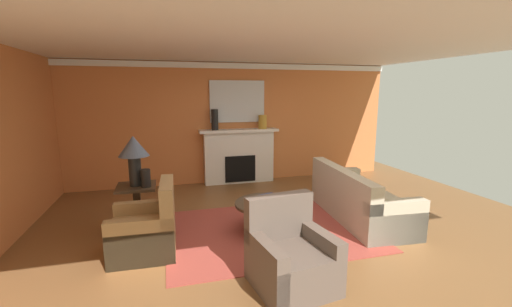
{
  "coord_description": "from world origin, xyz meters",
  "views": [
    {
      "loc": [
        -1.45,
        -4.55,
        2.08
      ],
      "look_at": [
        0.08,
        1.01,
        1.0
      ],
      "focal_mm": 23.09,
      "sensor_mm": 36.0,
      "label": 1
    }
  ],
  "objects_px": {
    "sofa": "(358,201)",
    "vase_mantel_left": "(215,120)",
    "armchair_facing_fireplace": "(291,259)",
    "coffee_table": "(268,210)",
    "vase_on_side_table": "(146,178)",
    "fireplace": "(239,158)",
    "vase_mantel_right": "(263,122)",
    "mantel_mirror": "(237,101)",
    "side_table": "(137,204)",
    "armchair_near_window": "(147,231)",
    "table_lamp": "(134,151)"
  },
  "relations": [
    {
      "from": "vase_on_side_table",
      "to": "table_lamp",
      "type": "bearing_deg",
      "value": 141.34
    },
    {
      "from": "coffee_table",
      "to": "vase_on_side_table",
      "type": "bearing_deg",
      "value": 165.59
    },
    {
      "from": "armchair_facing_fireplace",
      "to": "coffee_table",
      "type": "bearing_deg",
      "value": 82.3
    },
    {
      "from": "mantel_mirror",
      "to": "armchair_facing_fireplace",
      "type": "relative_size",
      "value": 1.33
    },
    {
      "from": "fireplace",
      "to": "vase_mantel_left",
      "type": "distance_m",
      "value": 1.05
    },
    {
      "from": "fireplace",
      "to": "armchair_near_window",
      "type": "bearing_deg",
      "value": -121.98
    },
    {
      "from": "vase_mantel_right",
      "to": "fireplace",
      "type": "bearing_deg",
      "value": 174.84
    },
    {
      "from": "fireplace",
      "to": "vase_mantel_right",
      "type": "xyz_separation_m",
      "value": [
        0.55,
        -0.05,
        0.82
      ]
    },
    {
      "from": "sofa",
      "to": "armchair_facing_fireplace",
      "type": "height_order",
      "value": "armchair_facing_fireplace"
    },
    {
      "from": "vase_mantel_left",
      "to": "mantel_mirror",
      "type": "bearing_deg",
      "value": 17.18
    },
    {
      "from": "armchair_near_window",
      "to": "vase_on_side_table",
      "type": "bearing_deg",
      "value": 91.48
    },
    {
      "from": "coffee_table",
      "to": "vase_mantel_left",
      "type": "distance_m",
      "value": 2.99
    },
    {
      "from": "sofa",
      "to": "table_lamp",
      "type": "relative_size",
      "value": 2.88
    },
    {
      "from": "mantel_mirror",
      "to": "side_table",
      "type": "xyz_separation_m",
      "value": [
        -2.07,
        -2.34,
        -1.47
      ]
    },
    {
      "from": "vase_mantel_right",
      "to": "vase_on_side_table",
      "type": "bearing_deg",
      "value": -137.17
    },
    {
      "from": "coffee_table",
      "to": "side_table",
      "type": "xyz_separation_m",
      "value": [
        -1.9,
        0.57,
        0.06
      ]
    },
    {
      "from": "armchair_facing_fireplace",
      "to": "vase_mantel_right",
      "type": "height_order",
      "value": "vase_mantel_right"
    },
    {
      "from": "sofa",
      "to": "coffee_table",
      "type": "xyz_separation_m",
      "value": [
        -1.59,
        -0.09,
        0.04
      ]
    },
    {
      "from": "sofa",
      "to": "table_lamp",
      "type": "height_order",
      "value": "table_lamp"
    },
    {
      "from": "armchair_near_window",
      "to": "table_lamp",
      "type": "xyz_separation_m",
      "value": [
        -0.17,
        0.83,
        0.92
      ]
    },
    {
      "from": "side_table",
      "to": "vase_on_side_table",
      "type": "height_order",
      "value": "vase_on_side_table"
    },
    {
      "from": "vase_on_side_table",
      "to": "side_table",
      "type": "bearing_deg",
      "value": 141.34
    },
    {
      "from": "sofa",
      "to": "vase_mantel_right",
      "type": "bearing_deg",
      "value": 108.24
    },
    {
      "from": "sofa",
      "to": "table_lamp",
      "type": "bearing_deg",
      "value": 172.22
    },
    {
      "from": "armchair_facing_fireplace",
      "to": "vase_mantel_right",
      "type": "bearing_deg",
      "value": 77.65
    },
    {
      "from": "armchair_facing_fireplace",
      "to": "side_table",
      "type": "relative_size",
      "value": 1.36
    },
    {
      "from": "fireplace",
      "to": "sofa",
      "type": "bearing_deg",
      "value": -62.19
    },
    {
      "from": "mantel_mirror",
      "to": "sofa",
      "type": "xyz_separation_m",
      "value": [
        1.42,
        -2.82,
        -1.57
      ]
    },
    {
      "from": "coffee_table",
      "to": "vase_on_side_table",
      "type": "xyz_separation_m",
      "value": [
        -1.75,
        0.45,
        0.5
      ]
    },
    {
      "from": "side_table",
      "to": "mantel_mirror",
      "type": "bearing_deg",
      "value": 48.5
    },
    {
      "from": "fireplace",
      "to": "vase_on_side_table",
      "type": "xyz_separation_m",
      "value": [
        -1.92,
        -2.34,
        0.24
      ]
    },
    {
      "from": "vase_mantel_left",
      "to": "armchair_facing_fireplace",
      "type": "bearing_deg",
      "value": -87.45
    },
    {
      "from": "sofa",
      "to": "armchair_near_window",
      "type": "distance_m",
      "value": 3.34
    },
    {
      "from": "fireplace",
      "to": "side_table",
      "type": "distance_m",
      "value": 3.04
    },
    {
      "from": "armchair_near_window",
      "to": "vase_mantel_left",
      "type": "xyz_separation_m",
      "value": [
        1.35,
        3.0,
        1.17
      ]
    },
    {
      "from": "sofa",
      "to": "vase_mantel_left",
      "type": "xyz_separation_m",
      "value": [
        -1.97,
        2.65,
        1.18
      ]
    },
    {
      "from": "vase_mantel_right",
      "to": "armchair_near_window",
      "type": "bearing_deg",
      "value": -129.29
    },
    {
      "from": "armchair_facing_fireplace",
      "to": "vase_mantel_right",
      "type": "distance_m",
      "value": 4.41
    },
    {
      "from": "sofa",
      "to": "vase_mantel_left",
      "type": "distance_m",
      "value": 3.51
    },
    {
      "from": "mantel_mirror",
      "to": "side_table",
      "type": "relative_size",
      "value": 1.8
    },
    {
      "from": "side_table",
      "to": "vase_mantel_left",
      "type": "height_order",
      "value": "vase_mantel_left"
    },
    {
      "from": "mantel_mirror",
      "to": "vase_mantel_left",
      "type": "bearing_deg",
      "value": -162.82
    },
    {
      "from": "sofa",
      "to": "vase_on_side_table",
      "type": "height_order",
      "value": "vase_on_side_table"
    },
    {
      "from": "armchair_facing_fireplace",
      "to": "coffee_table",
      "type": "relative_size",
      "value": 0.95
    },
    {
      "from": "coffee_table",
      "to": "vase_mantel_right",
      "type": "bearing_deg",
      "value": 75.27
    },
    {
      "from": "armchair_near_window",
      "to": "vase_on_side_table",
      "type": "height_order",
      "value": "vase_on_side_table"
    },
    {
      "from": "fireplace",
      "to": "vase_mantel_left",
      "type": "xyz_separation_m",
      "value": [
        -0.55,
        -0.05,
        0.89
      ]
    },
    {
      "from": "mantel_mirror",
      "to": "vase_on_side_table",
      "type": "xyz_separation_m",
      "value": [
        -1.92,
        -2.46,
        -1.03
      ]
    },
    {
      "from": "armchair_near_window",
      "to": "table_lamp",
      "type": "height_order",
      "value": "table_lamp"
    },
    {
      "from": "armchair_near_window",
      "to": "side_table",
      "type": "xyz_separation_m",
      "value": [
        -0.17,
        0.83,
        0.09
      ]
    }
  ]
}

